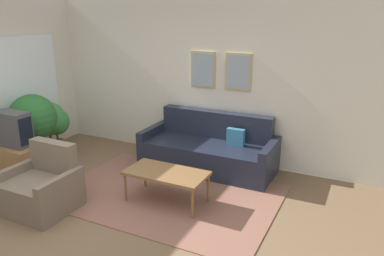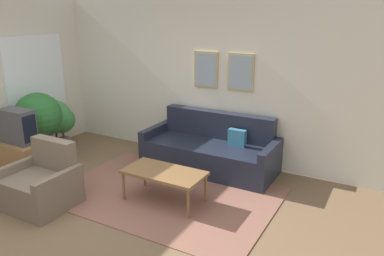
{
  "view_description": "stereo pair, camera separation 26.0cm",
  "coord_description": "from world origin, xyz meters",
  "px_view_note": "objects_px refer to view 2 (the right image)",
  "views": [
    {
      "loc": [
        2.91,
        -2.92,
        2.49
      ],
      "look_at": [
        0.61,
        1.76,
        0.85
      ],
      "focal_mm": 35.0,
      "sensor_mm": 36.0,
      "label": 1
    },
    {
      "loc": [
        3.14,
        -2.8,
        2.49
      ],
      "look_at": [
        0.61,
        1.76,
        0.85
      ],
      "focal_mm": 35.0,
      "sensor_mm": 36.0,
      "label": 2
    }
  ],
  "objects_px": {
    "tv": "(18,126)",
    "armchair": "(42,185)",
    "potted_plant_tall": "(38,116)",
    "coffee_table": "(164,174)",
    "couch": "(211,151)"
  },
  "relations": [
    {
      "from": "coffee_table",
      "to": "armchair",
      "type": "distance_m",
      "value": 1.63
    },
    {
      "from": "couch",
      "to": "potted_plant_tall",
      "type": "relative_size",
      "value": 1.84
    },
    {
      "from": "coffee_table",
      "to": "tv",
      "type": "bearing_deg",
      "value": -173.38
    },
    {
      "from": "coffee_table",
      "to": "potted_plant_tall",
      "type": "bearing_deg",
      "value": 174.54
    },
    {
      "from": "armchair",
      "to": "potted_plant_tall",
      "type": "distance_m",
      "value": 1.81
    },
    {
      "from": "tv",
      "to": "potted_plant_tall",
      "type": "relative_size",
      "value": 0.49
    },
    {
      "from": "tv",
      "to": "armchair",
      "type": "xyz_separation_m",
      "value": [
        1.14,
        -0.57,
        -0.49
      ]
    },
    {
      "from": "coffee_table",
      "to": "armchair",
      "type": "xyz_separation_m",
      "value": [
        -1.37,
        -0.86,
        -0.12
      ]
    },
    {
      "from": "tv",
      "to": "potted_plant_tall",
      "type": "xyz_separation_m",
      "value": [
        -0.19,
        0.55,
        -0.0
      ]
    },
    {
      "from": "coffee_table",
      "to": "tv",
      "type": "height_order",
      "value": "tv"
    },
    {
      "from": "couch",
      "to": "potted_plant_tall",
      "type": "bearing_deg",
      "value": -158.94
    },
    {
      "from": "armchair",
      "to": "potted_plant_tall",
      "type": "relative_size",
      "value": 0.74
    },
    {
      "from": "couch",
      "to": "tv",
      "type": "bearing_deg",
      "value": -147.81
    },
    {
      "from": "couch",
      "to": "coffee_table",
      "type": "bearing_deg",
      "value": -91.95
    },
    {
      "from": "potted_plant_tall",
      "to": "tv",
      "type": "bearing_deg",
      "value": -70.63
    }
  ]
}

